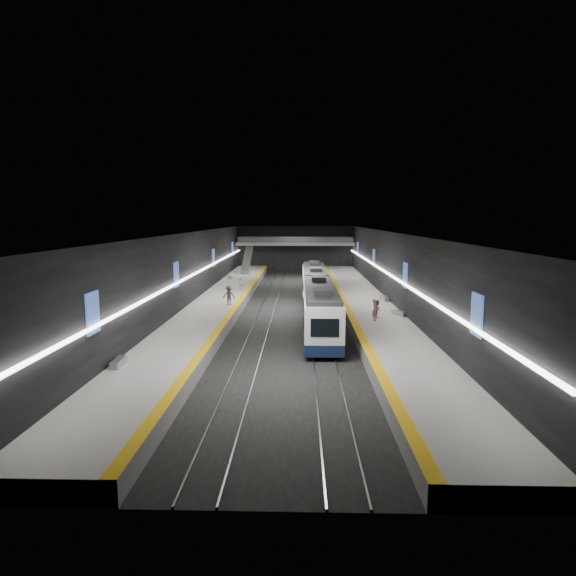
{
  "coord_description": "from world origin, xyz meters",
  "views": [
    {
      "loc": [
        0.91,
        -49.31,
        9.42
      ],
      "look_at": [
        -0.38,
        -0.06,
        2.2
      ],
      "focal_mm": 30.0,
      "sensor_mm": 36.0,
      "label": 1
    }
  ],
  "objects_px": {
    "passenger_left_b": "(229,296)",
    "train": "(317,294)",
    "bench_right_far": "(384,299)",
    "passenger_left_a": "(241,284)",
    "bench_left_near": "(118,363)",
    "escalator": "(247,259)",
    "passenger_right_a": "(375,310)",
    "bench_left_far": "(230,277)",
    "passenger_right_b": "(378,309)",
    "bench_right_near": "(399,313)"
  },
  "relations": [
    {
      "from": "train",
      "to": "passenger_left_a",
      "type": "bearing_deg",
      "value": 132.01
    },
    {
      "from": "train",
      "to": "passenger_right_a",
      "type": "relative_size",
      "value": 16.69
    },
    {
      "from": "bench_left_near",
      "to": "passenger_left_b",
      "type": "xyz_separation_m",
      "value": [
        3.48,
        19.49,
        0.74
      ]
    },
    {
      "from": "bench_right_far",
      "to": "passenger_left_a",
      "type": "bearing_deg",
      "value": 150.59
    },
    {
      "from": "passenger_left_b",
      "to": "passenger_left_a",
      "type": "bearing_deg",
      "value": -90.78
    },
    {
      "from": "passenger_left_a",
      "to": "passenger_left_b",
      "type": "bearing_deg",
      "value": 0.24
    },
    {
      "from": "escalator",
      "to": "passenger_left_b",
      "type": "height_order",
      "value": "escalator"
    },
    {
      "from": "bench_left_far",
      "to": "bench_right_far",
      "type": "relative_size",
      "value": 0.98
    },
    {
      "from": "bench_right_far",
      "to": "passenger_left_b",
      "type": "relative_size",
      "value": 0.96
    },
    {
      "from": "passenger_right_a",
      "to": "passenger_left_a",
      "type": "height_order",
      "value": "passenger_right_a"
    },
    {
      "from": "bench_left_near",
      "to": "passenger_right_a",
      "type": "height_order",
      "value": "passenger_right_a"
    },
    {
      "from": "escalator",
      "to": "bench_right_near",
      "type": "height_order",
      "value": "escalator"
    },
    {
      "from": "bench_right_far",
      "to": "passenger_right_a",
      "type": "xyz_separation_m",
      "value": [
        -2.48,
        -9.78,
        0.68
      ]
    },
    {
      "from": "passenger_left_a",
      "to": "bench_left_near",
      "type": "bearing_deg",
      "value": -6.79
    },
    {
      "from": "train",
      "to": "passenger_right_a",
      "type": "bearing_deg",
      "value": -55.43
    },
    {
      "from": "bench_left_near",
      "to": "passenger_left_b",
      "type": "relative_size",
      "value": 0.9
    },
    {
      "from": "bench_right_far",
      "to": "passenger_left_a",
      "type": "xyz_separation_m",
      "value": [
        -15.54,
        6.26,
        0.57
      ]
    },
    {
      "from": "escalator",
      "to": "passenger_left_a",
      "type": "distance_m",
      "value": 20.42
    },
    {
      "from": "bench_left_near",
      "to": "bench_right_near",
      "type": "distance_m",
      "value": 24.15
    },
    {
      "from": "bench_left_near",
      "to": "passenger_right_a",
      "type": "distance_m",
      "value": 20.79
    },
    {
      "from": "passenger_right_a",
      "to": "passenger_right_b",
      "type": "xyz_separation_m",
      "value": [
        0.39,
        0.97,
        -0.12
      ]
    },
    {
      "from": "passenger_right_a",
      "to": "bench_left_far",
      "type": "bearing_deg",
      "value": 40.62
    },
    {
      "from": "bench_left_far",
      "to": "passenger_right_b",
      "type": "distance_m",
      "value": 31.33
    },
    {
      "from": "bench_right_far",
      "to": "passenger_right_a",
      "type": "bearing_deg",
      "value": -111.67
    },
    {
      "from": "bench_left_near",
      "to": "bench_right_far",
      "type": "height_order",
      "value": "bench_right_far"
    },
    {
      "from": "escalator",
      "to": "passenger_left_a",
      "type": "bearing_deg",
      "value": -85.89
    },
    {
      "from": "train",
      "to": "passenger_right_b",
      "type": "xyz_separation_m",
      "value": [
        4.91,
        -5.59,
        -0.41
      ]
    },
    {
      "from": "bench_left_near",
      "to": "passenger_right_a",
      "type": "xyz_separation_m",
      "value": [
        16.52,
        12.61,
        0.69
      ]
    },
    {
      "from": "bench_left_far",
      "to": "passenger_right_b",
      "type": "relative_size",
      "value": 1.14
    },
    {
      "from": "bench_left_far",
      "to": "passenger_right_a",
      "type": "bearing_deg",
      "value": -72.1
    },
    {
      "from": "escalator",
      "to": "bench_left_near",
      "type": "bearing_deg",
      "value": -92.34
    },
    {
      "from": "bench_left_far",
      "to": "bench_right_far",
      "type": "xyz_separation_m",
      "value": [
        18.53,
        -17.85,
        0.0
      ]
    },
    {
      "from": "bench_right_far",
      "to": "passenger_left_a",
      "type": "height_order",
      "value": "passenger_left_a"
    },
    {
      "from": "bench_left_near",
      "to": "passenger_left_a",
      "type": "xyz_separation_m",
      "value": [
        3.46,
        28.65,
        0.59
      ]
    },
    {
      "from": "passenger_left_a",
      "to": "passenger_left_b",
      "type": "xyz_separation_m",
      "value": [
        0.02,
        -9.16,
        0.15
      ]
    },
    {
      "from": "escalator",
      "to": "passenger_left_b",
      "type": "distance_m",
      "value": 29.55
    },
    {
      "from": "bench_left_near",
      "to": "bench_left_far",
      "type": "xyz_separation_m",
      "value": [
        0.47,
        40.24,
        0.01
      ]
    },
    {
      "from": "escalator",
      "to": "bench_left_far",
      "type": "xyz_separation_m",
      "value": [
        -1.53,
        -8.75,
        -1.68
      ]
    },
    {
      "from": "passenger_left_a",
      "to": "passenger_left_b",
      "type": "distance_m",
      "value": 9.17
    },
    {
      "from": "passenger_right_b",
      "to": "passenger_left_b",
      "type": "distance_m",
      "value": 14.67
    },
    {
      "from": "escalator",
      "to": "bench_left_near",
      "type": "distance_m",
      "value": 49.06
    },
    {
      "from": "passenger_left_b",
      "to": "train",
      "type": "bearing_deg",
      "value": 176.97
    },
    {
      "from": "bench_right_near",
      "to": "bench_right_far",
      "type": "xyz_separation_m",
      "value": [
        0.0,
        7.49,
        0.01
      ]
    },
    {
      "from": "bench_right_far",
      "to": "passenger_right_a",
      "type": "distance_m",
      "value": 10.11
    },
    {
      "from": "train",
      "to": "bench_left_near",
      "type": "distance_m",
      "value": 22.64
    },
    {
      "from": "bench_left_near",
      "to": "passenger_right_b",
      "type": "bearing_deg",
      "value": 36.24
    },
    {
      "from": "bench_left_near",
      "to": "passenger_left_b",
      "type": "height_order",
      "value": "passenger_left_b"
    },
    {
      "from": "passenger_right_a",
      "to": "passenger_left_a",
      "type": "distance_m",
      "value": 20.69
    },
    {
      "from": "bench_left_near",
      "to": "escalator",
      "type": "bearing_deg",
      "value": 85.14
    },
    {
      "from": "passenger_right_a",
      "to": "passenger_left_b",
      "type": "xyz_separation_m",
      "value": [
        -13.04,
        6.88,
        0.04
      ]
    }
  ]
}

